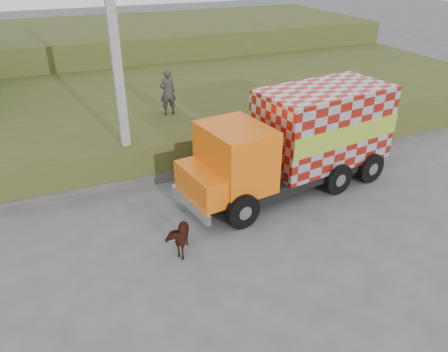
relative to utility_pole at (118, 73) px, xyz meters
name	(u,v)px	position (x,y,z in m)	size (l,w,h in m)	color
ground	(197,242)	(1.00, -4.60, -4.08)	(120.00, 120.00, 0.00)	#474749
embankment	(125,114)	(1.00, 5.40, -3.33)	(40.00, 12.00, 1.50)	#304617
embankment_far	(88,50)	(1.00, 17.40, -2.58)	(40.00, 12.00, 3.00)	#304617
retaining_strip	(104,186)	(-1.00, -0.40, -3.88)	(16.00, 0.50, 0.40)	#595651
utility_pole	(118,73)	(0.00, 0.00, 0.00)	(1.20, 0.30, 8.00)	gray
cargo_truck	(299,140)	(5.56, -2.71, -2.27)	(8.15, 3.72, 3.51)	black
cow	(178,236)	(0.38, -4.80, -3.54)	(0.57, 1.26, 1.06)	#34120D
pedestrian	(168,92)	(2.36, 2.51, -1.62)	(0.69, 0.46, 1.90)	#2E2C29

